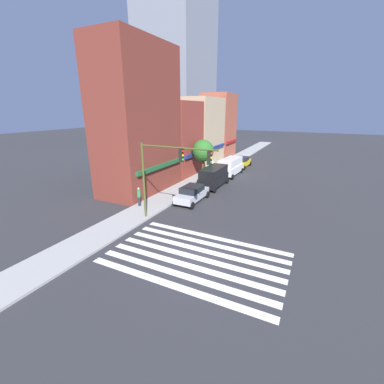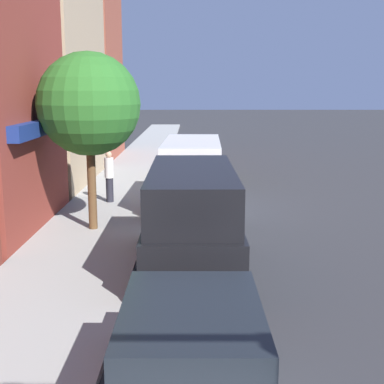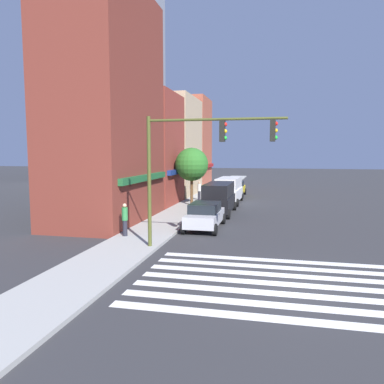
{
  "view_description": "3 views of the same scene",
  "coord_description": "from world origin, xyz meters",
  "px_view_note": "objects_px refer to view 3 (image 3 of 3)",
  "views": [
    {
      "loc": [
        -12.5,
        -5.92,
        8.75
      ],
      "look_at": [
        8.92,
        4.7,
        1.0
      ],
      "focal_mm": 24.0,
      "sensor_mm": 36.0,
      "label": 1
    },
    {
      "loc": [
        3.08,
        4.69,
        4.11
      ],
      "look_at": [
        17.77,
        4.7,
        1.2
      ],
      "focal_mm": 50.0,
      "sensor_mm": 36.0,
      "label": 2
    },
    {
      "loc": [
        -13.18,
        0.59,
        4.62
      ],
      "look_at": [
        11.13,
        6.0,
        2.0
      ],
      "focal_mm": 35.0,
      "sensor_mm": 36.0,
      "label": 3
    }
  ],
  "objects_px": {
    "traffic_signal": "(198,152)",
    "van_white": "(229,189)",
    "sedan_yellow": "(235,188)",
    "street_tree": "(192,165)",
    "pedestrian_white_shirt": "(199,190)",
    "sedan_silver": "(205,215)",
    "pedestrian_green_top": "(125,219)",
    "van_black": "(219,197)"
  },
  "relations": [
    {
      "from": "van_white",
      "to": "pedestrian_green_top",
      "type": "distance_m",
      "value": 15.9
    },
    {
      "from": "traffic_signal",
      "to": "sedan_silver",
      "type": "height_order",
      "value": "traffic_signal"
    },
    {
      "from": "traffic_signal",
      "to": "pedestrian_white_shirt",
      "type": "relative_size",
      "value": 3.61
    },
    {
      "from": "pedestrian_white_shirt",
      "to": "van_black",
      "type": "bearing_deg",
      "value": -128.18
    },
    {
      "from": "traffic_signal",
      "to": "sedan_silver",
      "type": "bearing_deg",
      "value": 6.92
    },
    {
      "from": "sedan_silver",
      "to": "pedestrian_white_shirt",
      "type": "xyz_separation_m",
      "value": [
        12.4,
        2.87,
        0.23
      ]
    },
    {
      "from": "van_black",
      "to": "sedan_yellow",
      "type": "relative_size",
      "value": 1.14
    },
    {
      "from": "traffic_signal",
      "to": "sedan_yellow",
      "type": "bearing_deg",
      "value": 1.61
    },
    {
      "from": "sedan_yellow",
      "to": "sedan_silver",
      "type": "bearing_deg",
      "value": -179.8
    },
    {
      "from": "pedestrian_white_shirt",
      "to": "sedan_silver",
      "type": "bearing_deg",
      "value": -138.27
    },
    {
      "from": "pedestrian_green_top",
      "to": "traffic_signal",
      "type": "bearing_deg",
      "value": 161.62
    },
    {
      "from": "sedan_yellow",
      "to": "street_tree",
      "type": "height_order",
      "value": "street_tree"
    },
    {
      "from": "van_black",
      "to": "pedestrian_white_shirt",
      "type": "relative_size",
      "value": 2.83
    },
    {
      "from": "pedestrian_white_shirt",
      "to": "street_tree",
      "type": "xyz_separation_m",
      "value": [
        -3.57,
        -0.07,
        2.55
      ]
    },
    {
      "from": "traffic_signal",
      "to": "pedestrian_white_shirt",
      "type": "bearing_deg",
      "value": 11.22
    },
    {
      "from": "traffic_signal",
      "to": "van_black",
      "type": "height_order",
      "value": "traffic_signal"
    },
    {
      "from": "sedan_silver",
      "to": "pedestrian_green_top",
      "type": "bearing_deg",
      "value": 133.56
    },
    {
      "from": "street_tree",
      "to": "sedan_yellow",
      "type": "bearing_deg",
      "value": -17.53
    },
    {
      "from": "van_white",
      "to": "pedestrian_white_shirt",
      "type": "distance_m",
      "value": 2.91
    },
    {
      "from": "van_white",
      "to": "traffic_signal",
      "type": "bearing_deg",
      "value": -176.36
    },
    {
      "from": "sedan_silver",
      "to": "pedestrian_white_shirt",
      "type": "relative_size",
      "value": 2.49
    },
    {
      "from": "sedan_silver",
      "to": "van_black",
      "type": "xyz_separation_m",
      "value": [
        5.68,
        -0.0,
        0.44
      ]
    },
    {
      "from": "sedan_yellow",
      "to": "van_black",
      "type": "bearing_deg",
      "value": -179.8
    },
    {
      "from": "van_black",
      "to": "pedestrian_green_top",
      "type": "height_order",
      "value": "van_black"
    },
    {
      "from": "sedan_yellow",
      "to": "pedestrian_white_shirt",
      "type": "height_order",
      "value": "pedestrian_white_shirt"
    },
    {
      "from": "van_white",
      "to": "pedestrian_green_top",
      "type": "bearing_deg",
      "value": 167.92
    },
    {
      "from": "traffic_signal",
      "to": "sedan_yellow",
      "type": "distance_m",
      "value": 23.33
    },
    {
      "from": "traffic_signal",
      "to": "van_white",
      "type": "height_order",
      "value": "traffic_signal"
    },
    {
      "from": "traffic_signal",
      "to": "sedan_silver",
      "type": "distance_m",
      "value": 6.57
    },
    {
      "from": "pedestrian_green_top",
      "to": "street_tree",
      "type": "height_order",
      "value": "street_tree"
    },
    {
      "from": "pedestrian_green_top",
      "to": "pedestrian_white_shirt",
      "type": "relative_size",
      "value": 1.0
    },
    {
      "from": "pedestrian_white_shirt",
      "to": "street_tree",
      "type": "height_order",
      "value": "street_tree"
    },
    {
      "from": "sedan_silver",
      "to": "pedestrian_white_shirt",
      "type": "height_order",
      "value": "pedestrian_white_shirt"
    },
    {
      "from": "pedestrian_white_shirt",
      "to": "traffic_signal",
      "type": "bearing_deg",
      "value": -140.08
    },
    {
      "from": "van_black",
      "to": "street_tree",
      "type": "height_order",
      "value": "street_tree"
    },
    {
      "from": "sedan_yellow",
      "to": "pedestrian_green_top",
      "type": "bearing_deg",
      "value": 170.22
    },
    {
      "from": "pedestrian_green_top",
      "to": "van_black",
      "type": "bearing_deg",
      "value": -108.1
    },
    {
      "from": "street_tree",
      "to": "van_white",
      "type": "bearing_deg",
      "value": -42.0
    },
    {
      "from": "sedan_yellow",
      "to": "street_tree",
      "type": "bearing_deg",
      "value": 162.67
    },
    {
      "from": "sedan_silver",
      "to": "pedestrian_green_top",
      "type": "xyz_separation_m",
      "value": [
        -3.52,
        3.73,
        0.23
      ]
    },
    {
      "from": "traffic_signal",
      "to": "pedestrian_white_shirt",
      "type": "distance_m",
      "value": 18.41
    },
    {
      "from": "sedan_yellow",
      "to": "street_tree",
      "type": "distance_m",
      "value": 9.71
    }
  ]
}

